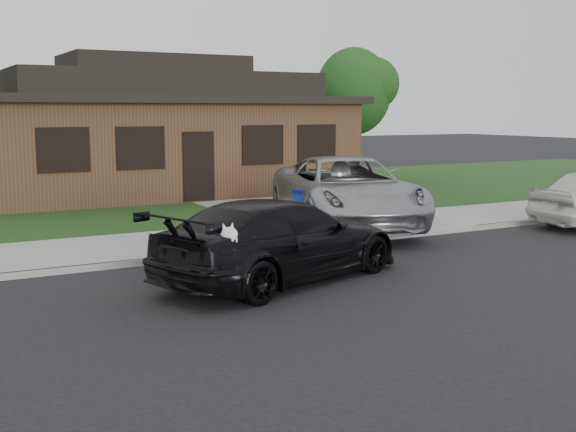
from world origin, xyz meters
TOP-DOWN VIEW (x-y plane):
  - ground at (0.00, 0.00)m, footprint 120.00×120.00m
  - sidewalk at (0.00, 5.00)m, footprint 60.00×3.00m
  - curb at (0.00, 3.50)m, footprint 60.00×0.12m
  - lawn at (0.00, 13.00)m, footprint 60.00×13.00m
  - driveway at (6.00, 10.00)m, footprint 4.50×13.00m
  - sedan at (1.58, 1.16)m, footprint 5.29×3.48m
  - minivan at (5.51, 5.07)m, footprint 4.35×6.50m
  - recycling_bin at (4.29, 4.78)m, footprint 0.73×0.73m
  - house at (4.00, 15.00)m, footprint 12.60×8.60m
  - tree_1 at (12.14, 14.40)m, footprint 3.15×3.00m

SIDE VIEW (x-z plane):
  - ground at x=0.00m, z-range 0.00..0.00m
  - sidewalk at x=0.00m, z-range 0.00..0.12m
  - curb at x=0.00m, z-range 0.00..0.12m
  - lawn at x=0.00m, z-range 0.00..0.13m
  - driveway at x=6.00m, z-range 0.00..0.14m
  - recycling_bin at x=4.29m, z-range 0.13..1.10m
  - sedan at x=1.58m, z-range 0.00..1.42m
  - minivan at x=5.51m, z-range 0.14..1.80m
  - house at x=4.00m, z-range -0.19..4.46m
  - tree_1 at x=12.14m, z-range 1.09..6.34m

